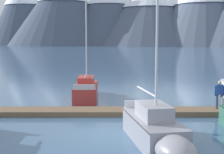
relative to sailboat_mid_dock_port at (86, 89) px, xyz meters
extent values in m
plane|color=#426689|center=(2.06, -9.37, -0.69)|extent=(700.00, 700.00, 0.00)
cone|color=#424C60|center=(-68.29, 223.27, 29.95)|extent=(59.22, 59.22, 61.29)
cone|color=#424C60|center=(-38.59, 202.85, 25.02)|extent=(73.45, 73.45, 51.43)
cone|color=#424C60|center=(-7.96, 203.31, 22.91)|extent=(62.23, 62.23, 47.19)
cone|color=#4C566B|center=(19.54, 199.13, 21.63)|extent=(79.67, 79.67, 44.63)
cone|color=slate|center=(52.71, 187.57, 27.12)|extent=(65.34, 65.34, 55.61)
cube|color=brown|center=(2.06, -5.37, -0.54)|extent=(25.43, 2.65, 0.30)
cylinder|color=#38383D|center=(2.09, -6.05, -0.57)|extent=(24.36, 1.19, 0.24)
cylinder|color=#38383D|center=(2.03, -4.68, -0.57)|extent=(24.36, 1.19, 0.24)
cube|color=#B2332D|center=(0.03, -0.43, -0.14)|extent=(1.92, 5.35, 1.09)
ellipsoid|color=#B2332D|center=(-0.14, 2.44, -0.14)|extent=(1.45, 1.46, 1.04)
cube|color=#501614|center=(0.03, -0.43, 0.36)|extent=(1.96, 5.25, 0.06)
cylinder|color=silver|center=(-0.03, 0.43, 4.08)|extent=(0.10, 0.10, 7.36)
cylinder|color=silver|center=(0.05, -0.77, 1.12)|extent=(0.22, 2.42, 0.08)
cube|color=#C03A35|center=(0.02, -0.30, 0.69)|extent=(1.27, 2.43, 0.58)
cube|color=silver|center=(0.18, -2.98, 0.58)|extent=(1.46, 0.19, 0.36)
cube|color=#93939E|center=(4.09, -10.78, -0.14)|extent=(2.58, 4.88, 1.09)
ellipsoid|color=#93939E|center=(4.66, -13.42, -0.14)|extent=(1.82, 2.42, 1.04)
cube|color=#424247|center=(4.09, -10.78, 0.36)|extent=(2.60, 4.80, 0.06)
cylinder|color=silver|center=(4.17, -11.18, 3.22)|extent=(0.10, 0.10, 5.64)
cylinder|color=silver|center=(3.85, -9.71, 1.39)|extent=(0.72, 2.95, 0.08)
cube|color=#A0A0AB|center=(4.11, -10.89, 0.72)|extent=(1.56, 2.28, 0.63)
cube|color=silver|center=(3.61, -8.59, 0.58)|extent=(1.46, 0.41, 0.36)
cylinder|color=#384256|center=(8.42, -4.96, 0.04)|extent=(0.14, 0.14, 0.86)
cylinder|color=#384256|center=(8.68, -4.97, 0.04)|extent=(0.14, 0.14, 0.86)
cube|color=#234793|center=(8.55, -4.97, 0.77)|extent=(0.39, 0.23, 0.60)
sphere|color=beige|center=(8.55, -4.97, 1.19)|extent=(0.22, 0.22, 0.22)
cylinder|color=#234793|center=(8.30, -4.96, 0.70)|extent=(0.09, 0.09, 0.62)
cylinder|color=#234793|center=(8.80, -4.98, 0.70)|extent=(0.09, 0.09, 0.62)
camera|label=1|loc=(2.84, -24.95, 3.79)|focal=53.68mm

